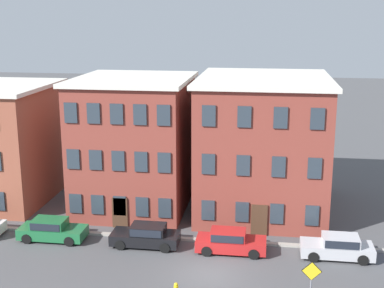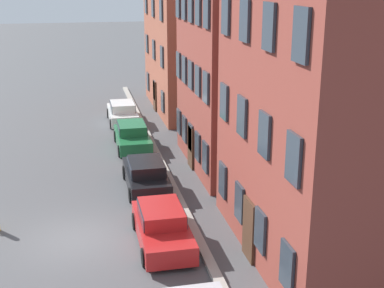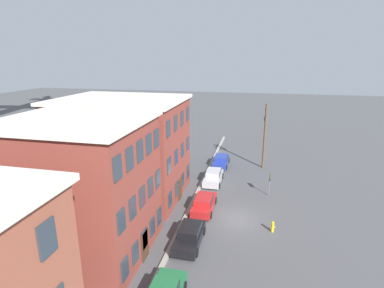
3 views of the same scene
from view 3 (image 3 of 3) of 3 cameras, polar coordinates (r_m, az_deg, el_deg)
ground_plane at (r=27.87m, az=8.46°, el=-13.94°), size 200.00×200.00×0.00m
kerb_strip at (r=28.41m, az=-0.85°, el=-12.94°), size 56.00×0.36×0.16m
apartment_midblock at (r=22.71m, az=-20.42°, el=-7.87°), size 8.51×9.64×10.06m
apartment_far at (r=31.18m, az=-12.82°, el=-0.69°), size 9.75×12.10×10.11m
car_black at (r=24.12m, az=-0.47°, el=-16.88°), size 4.40×1.92×1.43m
car_red at (r=28.70m, az=2.30°, el=-11.12°), size 4.40×1.92×1.43m
car_silver at (r=34.68m, az=4.10°, el=-6.15°), size 4.40×1.92×1.43m
car_blue at (r=39.98m, az=5.55°, el=-3.10°), size 4.40×1.92×1.43m
caution_sign at (r=32.09m, az=14.61°, el=-6.66°), size 1.04×0.08×2.58m
utility_pole at (r=39.10m, az=13.72°, el=2.17°), size 2.40×0.44×8.41m
fire_hydrant at (r=26.45m, az=15.10°, el=-14.94°), size 0.24×0.34×0.96m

